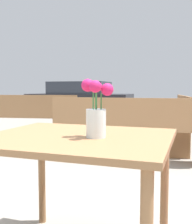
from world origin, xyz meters
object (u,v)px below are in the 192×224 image
(table_front, at_px, (77,152))
(bicycle, at_px, (95,121))
(bench_middle, at_px, (178,120))
(bench_far, at_px, (27,115))
(flower_vase, at_px, (96,114))
(parked_car, at_px, (80,98))
(bench_near, at_px, (125,126))

(table_front, xyz_separation_m, bicycle, (-0.92, 3.84, -0.30))
(table_front, relative_size, bench_middle, 0.65)
(bench_far, bearing_deg, table_front, -57.66)
(bicycle, bearing_deg, flower_vase, -75.13)
(table_front, distance_m, bench_middle, 3.39)
(bench_far, height_order, bicycle, bench_far)
(bench_far, xyz_separation_m, parked_car, (-0.77, 5.59, 0.11))
(bench_far, distance_m, bicycle, 1.29)
(table_front, bearing_deg, flower_vase, -18.36)
(flower_vase, bearing_deg, bench_far, 123.46)
(table_front, relative_size, bench_near, 0.53)
(bench_middle, bearing_deg, bench_far, -178.36)
(bench_far, relative_size, bicycle, 1.36)
(bench_near, height_order, bench_middle, same)
(table_front, relative_size, flower_vase, 3.47)
(table_front, height_order, parked_car, parked_car)
(bench_far, distance_m, parked_car, 5.65)
(bench_near, relative_size, parked_car, 0.49)
(bicycle, xyz_separation_m, parked_car, (-1.91, 5.00, 0.25))
(table_front, relative_size, parked_car, 0.26)
(bicycle, height_order, parked_car, parked_car)
(table_front, bearing_deg, bench_far, 122.34)
(bench_middle, height_order, bicycle, bench_middle)
(flower_vase, height_order, bench_middle, flower_vase)
(table_front, bearing_deg, bicycle, 103.41)
(table_front, xyz_separation_m, parked_car, (-2.83, 8.84, -0.05))
(bench_near, xyz_separation_m, parked_car, (-2.75, 6.61, 0.10))
(bench_near, bearing_deg, bicycle, 117.30)
(bench_near, distance_m, parked_car, 7.16)
(flower_vase, xyz_separation_m, bicycle, (-1.03, 3.88, -0.51))
(table_front, height_order, bench_middle, bench_middle)
(flower_vase, distance_m, bench_middle, 3.42)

